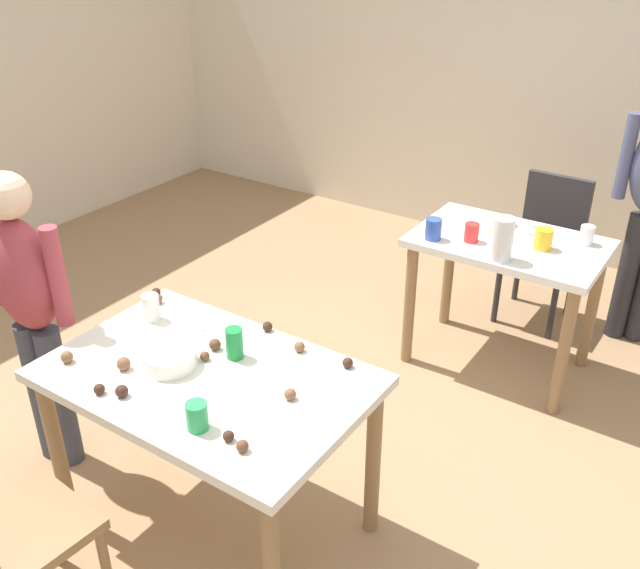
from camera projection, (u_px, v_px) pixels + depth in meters
name	position (u px, v px, depth m)	size (l,w,h in m)	color
ground_plane	(252.00, 501.00, 3.02)	(6.40, 6.40, 0.00)	#9E7A56
wall_back	(541.00, 66.00, 4.75)	(6.40, 0.10, 2.60)	beige
dining_table_near	(208.00, 396.00, 2.62)	(1.18, 0.77, 0.75)	silver
dining_table_far	(506.00, 263.00, 3.66)	(0.95, 0.62, 0.75)	white
chair_far_table	(546.00, 240.00, 4.20)	(0.41, 0.41, 0.87)	#2D2D33
person_girl_near	(30.00, 303.00, 2.89)	(0.46, 0.24, 1.38)	#383D4C
mixing_bowl	(169.00, 358.00, 2.60)	(0.20, 0.20, 0.07)	white
soda_can	(234.00, 343.00, 2.63)	(0.07, 0.07, 0.12)	#198438
fork_near	(188.00, 324.00, 2.87)	(0.17, 0.02, 0.01)	silver
cup_near_0	(197.00, 416.00, 2.28)	(0.07, 0.07, 0.10)	green
cup_near_1	(151.00, 308.00, 2.88)	(0.07, 0.07, 0.11)	white
cake_ball_0	(157.00, 299.00, 3.01)	(0.04, 0.04, 0.04)	brown
cake_ball_1	(242.00, 446.00, 2.19)	(0.04, 0.04, 0.04)	brown
cake_ball_2	(205.00, 356.00, 2.63)	(0.04, 0.04, 0.04)	brown
cake_ball_3	(99.00, 389.00, 2.45)	(0.04, 0.04, 0.04)	#3D2319
cake_ball_4	(156.00, 292.00, 3.06)	(0.04, 0.04, 0.04)	#3D2319
cake_ball_5	(67.00, 357.00, 2.62)	(0.05, 0.05, 0.05)	brown
cake_ball_6	(267.00, 326.00, 2.82)	(0.04, 0.04, 0.04)	#3D2319
cake_ball_7	(290.00, 394.00, 2.42)	(0.04, 0.04, 0.04)	brown
cake_ball_8	(124.00, 364.00, 2.58)	(0.05, 0.05, 0.05)	brown
cake_ball_9	(122.00, 391.00, 2.44)	(0.05, 0.05, 0.05)	#3D2319
cake_ball_10	(228.00, 436.00, 2.24)	(0.04, 0.04, 0.04)	#3D2319
cake_ball_11	(215.00, 344.00, 2.70)	(0.05, 0.05, 0.05)	brown
cake_ball_12	(300.00, 347.00, 2.69)	(0.04, 0.04, 0.04)	brown
cake_ball_13	(348.00, 363.00, 2.59)	(0.04, 0.04, 0.04)	#3D2319
pitcher_far	(502.00, 239.00, 3.35)	(0.11, 0.11, 0.21)	white
cup_far_0	(587.00, 235.00, 3.53)	(0.07, 0.07, 0.10)	white
cup_far_1	(472.00, 233.00, 3.56)	(0.07, 0.07, 0.10)	red
cup_far_2	(544.00, 239.00, 3.48)	(0.09, 0.09, 0.11)	yellow
cup_far_3	(433.00, 229.00, 3.58)	(0.08, 0.08, 0.11)	#3351B2
donut_far_0	(501.00, 232.00, 3.63)	(0.12, 0.12, 0.04)	gold
donut_far_1	(538.00, 229.00, 3.66)	(0.13, 0.13, 0.04)	white
donut_far_2	(504.00, 222.00, 3.75)	(0.12, 0.12, 0.04)	gold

